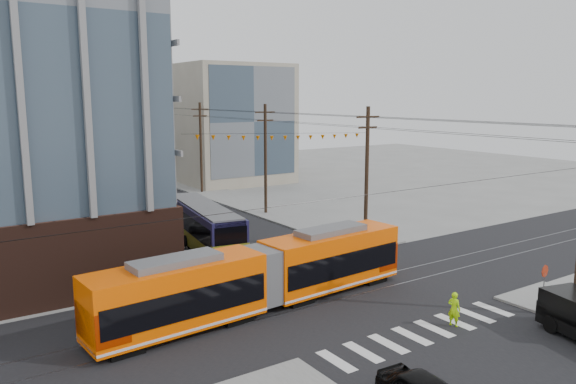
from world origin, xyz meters
The scene contains 12 objects.
ground centered at (0.00, 0.00, 0.00)m, with size 160.00×160.00×0.00m, color slate.
bg_bldg_ne_near centered at (16.00, 48.00, 8.00)m, with size 14.00×14.00×16.00m, color gray.
bg_bldg_ne_far centered at (18.00, 68.00, 7.00)m, with size 16.00×16.00×14.00m, color #8C99A5.
utility_pole_far centered at (8.50, 56.00, 5.50)m, with size 0.30×0.30×11.00m, color black.
streetcar centered at (-5.11, 4.28, 1.89)m, with size 19.57×2.75×3.77m, color #FF5500, non-canonical shape.
city_bus centered at (-2.23, 17.72, 1.77)m, with size 2.71×12.49×3.54m, color #201D4B, non-canonical shape.
parked_car_silver centered at (-5.95, 12.22, 0.68)m, with size 1.44×4.14×1.36m, color #A7AAB2.
parked_car_white centered at (-5.55, 16.77, 0.66)m, with size 1.84×4.52×1.31m, color beige.
parked_car_grey centered at (-5.90, 24.19, 0.59)m, with size 1.95×4.22×1.17m, color slate.
pedestrian centered at (1.92, -3.29, 0.92)m, with size 0.67×0.44×1.83m, color #AFF90A.
stop_sign centered at (8.01, -4.44, 1.19)m, with size 0.72×0.72×2.37m, color #A02109, non-canonical shape.
jersey_barrier centered at (8.30, 14.14, 0.42)m, with size 0.95×4.21×0.84m, color slate.
Camera 1 is at (-20.51, -21.37, 11.78)m, focal length 35.00 mm.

